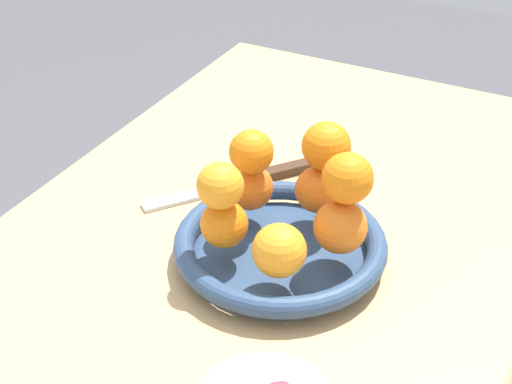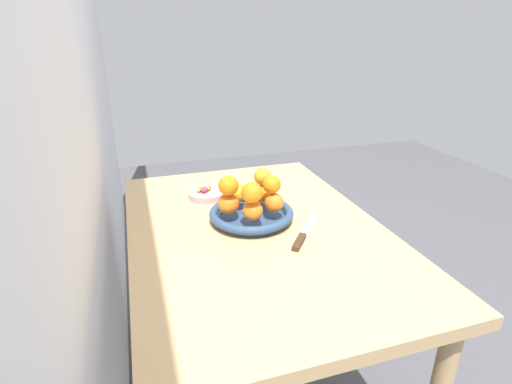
{
  "view_description": "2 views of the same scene",
  "coord_description": "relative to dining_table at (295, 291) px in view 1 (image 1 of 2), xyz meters",
  "views": [
    {
      "loc": [
        0.76,
        0.33,
        1.36
      ],
      "look_at": [
        0.04,
        -0.04,
        0.83
      ],
      "focal_mm": 55.0,
      "sensor_mm": 36.0,
      "label": 1
    },
    {
      "loc": [
        -1.04,
        0.33,
        1.31
      ],
      "look_at": [
        0.05,
        -0.02,
        0.83
      ],
      "focal_mm": 28.0,
      "sensor_mm": 36.0,
      "label": 2
    }
  ],
  "objects": [
    {
      "name": "dining_table",
      "position": [
        0.0,
        0.0,
        0.0
      ],
      "size": [
        1.1,
        0.76,
        0.74
      ],
      "color": "tan",
      "rests_on": "ground_plane"
    },
    {
      "name": "fruit_bowl",
      "position": [
        0.05,
        0.0,
        0.11
      ],
      "size": [
        0.27,
        0.27,
        0.04
      ],
      "color": "navy",
      "rests_on": "dining_table"
    },
    {
      "name": "orange_5",
      "position": [
        -0.03,
        0.02,
        0.22
      ],
      "size": [
        0.06,
        0.06,
        0.06
      ],
      "primitive_type": "sphere",
      "color": "orange",
      "rests_on": "orange_0"
    },
    {
      "name": "orange_0",
      "position": [
        -0.02,
        0.02,
        0.16
      ],
      "size": [
        0.06,
        0.06,
        0.06
      ],
      "primitive_type": "sphere",
      "color": "orange",
      "rests_on": "fruit_bowl"
    },
    {
      "name": "orange_2",
      "position": [
        0.1,
        -0.05,
        0.16
      ],
      "size": [
        0.06,
        0.06,
        0.06
      ],
      "primitive_type": "sphere",
      "color": "orange",
      "rests_on": "fruit_bowl"
    },
    {
      "name": "orange_6",
      "position": [
        0.03,
        0.08,
        0.22
      ],
      "size": [
        0.06,
        0.06,
        0.06
      ],
      "primitive_type": "sphere",
      "color": "orange",
      "rests_on": "orange_4"
    },
    {
      "name": "orange_8",
      "position": [
        0.02,
        -0.06,
        0.22
      ],
      "size": [
        0.06,
        0.06,
        0.06
      ],
      "primitive_type": "sphere",
      "color": "orange",
      "rests_on": "orange_1"
    },
    {
      "name": "knife",
      "position": [
        -0.09,
        -0.12,
        0.09
      ],
      "size": [
        0.22,
        0.18,
        0.01
      ],
      "color": "#3F2819",
      "rests_on": "dining_table"
    },
    {
      "name": "orange_3",
      "position": [
        0.12,
        0.03,
        0.16
      ],
      "size": [
        0.06,
        0.06,
        0.06
      ],
      "primitive_type": "sphere",
      "color": "orange",
      "rests_on": "fruit_bowl"
    },
    {
      "name": "orange_4",
      "position": [
        0.04,
        0.07,
        0.16
      ],
      "size": [
        0.06,
        0.06,
        0.06
      ],
      "primitive_type": "sphere",
      "color": "orange",
      "rests_on": "fruit_bowl"
    },
    {
      "name": "orange_7",
      "position": [
        0.1,
        -0.05,
        0.21
      ],
      "size": [
        0.06,
        0.06,
        0.06
      ],
      "primitive_type": "sphere",
      "color": "orange",
      "rests_on": "orange_2"
    },
    {
      "name": "orange_1",
      "position": [
        0.01,
        -0.06,
        0.16
      ],
      "size": [
        0.06,
        0.06,
        0.06
      ],
      "primitive_type": "sphere",
      "color": "orange",
      "rests_on": "fruit_bowl"
    }
  ]
}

